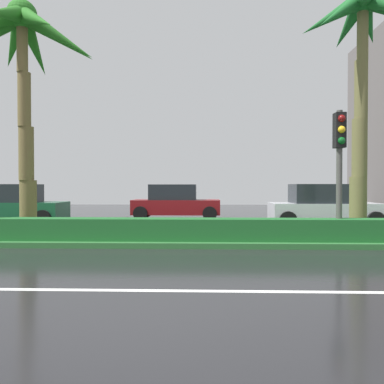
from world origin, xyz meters
TOP-DOWN VIEW (x-y plane):
  - ground_plane at (0.00, 9.00)m, footprint 90.00×42.00m
  - near_lane_divider_stripe at (0.00, 2.00)m, footprint 81.00×0.14m
  - median_strip at (0.00, 8.00)m, footprint 85.50×4.00m
  - median_hedge at (0.00, 6.60)m, footprint 76.50×0.70m
  - palm_tree_mid_left at (-4.91, 7.88)m, footprint 4.56×4.78m
  - palm_tree_centre_left at (5.55, 8.08)m, footprint 3.75×3.85m
  - traffic_signal_median_right at (4.43, 6.73)m, footprint 0.28×0.43m
  - car_in_traffic_leading at (-7.48, 12.24)m, footprint 4.30×2.02m
  - car_in_traffic_second at (-0.73, 15.21)m, footprint 4.30×2.02m
  - car_in_traffic_third at (5.52, 11.72)m, footprint 4.30×2.02m

SIDE VIEW (x-z plane):
  - ground_plane at x=0.00m, z-range -0.10..0.00m
  - near_lane_divider_stripe at x=0.00m, z-range 0.00..0.01m
  - median_strip at x=0.00m, z-range 0.00..0.15m
  - median_hedge at x=0.00m, z-range 0.15..0.75m
  - car_in_traffic_leading at x=-7.48m, z-range -0.03..1.69m
  - car_in_traffic_second at x=-0.73m, z-range -0.03..1.69m
  - car_in_traffic_third at x=5.52m, z-range -0.03..1.69m
  - traffic_signal_median_right at x=4.43m, z-range 0.82..4.39m
  - palm_tree_mid_left at x=-4.91m, z-range 2.29..9.54m
  - palm_tree_centre_left at x=5.55m, z-range 2.35..10.03m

